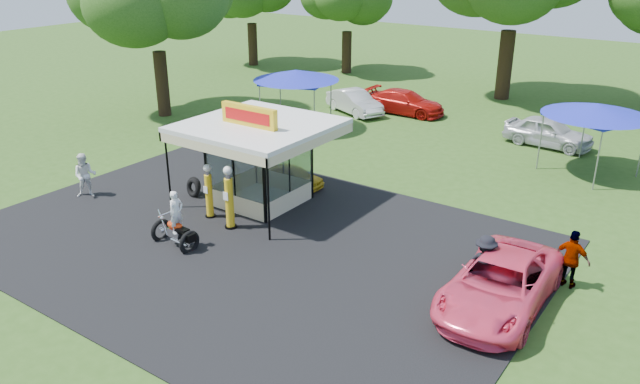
# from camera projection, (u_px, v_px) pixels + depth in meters

# --- Properties ---
(ground) EXTENTS (120.00, 120.00, 0.00)m
(ground) POSITION_uv_depth(u_px,v_px,m) (211.00, 263.00, 20.84)
(ground) COLOR #2E4F18
(ground) RESTS_ON ground
(asphalt_apron) EXTENTS (20.00, 14.00, 0.04)m
(asphalt_apron) POSITION_uv_depth(u_px,v_px,m) (250.00, 241.00, 22.35)
(asphalt_apron) COLOR black
(asphalt_apron) RESTS_ON ground
(gas_station_kiosk) EXTENTS (5.40, 5.40, 4.18)m
(gas_station_kiosk) POSITION_uv_depth(u_px,v_px,m) (259.00, 161.00, 25.02)
(gas_station_kiosk) COLOR white
(gas_station_kiosk) RESTS_ON ground
(gas_pump_left) EXTENTS (0.41, 0.41, 2.20)m
(gas_pump_left) POSITION_uv_depth(u_px,v_px,m) (209.00, 192.00, 23.89)
(gas_pump_left) COLOR black
(gas_pump_left) RESTS_ON ground
(gas_pump_right) EXTENTS (0.46, 0.46, 2.47)m
(gas_pump_right) POSITION_uv_depth(u_px,v_px,m) (229.00, 199.00, 22.93)
(gas_pump_right) COLOR black
(gas_pump_right) RESTS_ON ground
(motorcycle) EXTENTS (1.87, 0.97, 2.19)m
(motorcycle) POSITION_uv_depth(u_px,v_px,m) (176.00, 224.00, 21.69)
(motorcycle) COLOR black
(motorcycle) RESTS_ON ground
(spare_tires) EXTENTS (0.98, 0.63, 0.83)m
(spare_tires) POSITION_uv_depth(u_px,v_px,m) (194.00, 187.00, 26.17)
(spare_tires) COLOR black
(spare_tires) RESTS_ON ground
(a_frame_sign) EXTENTS (0.48, 0.43, 0.86)m
(a_frame_sign) POSITION_uv_depth(u_px,v_px,m) (481.00, 327.00, 16.70)
(a_frame_sign) COLOR #593819
(a_frame_sign) RESTS_ON ground
(kiosk_car) EXTENTS (2.82, 1.13, 0.96)m
(kiosk_car) POSITION_uv_depth(u_px,v_px,m) (293.00, 176.00, 27.18)
(kiosk_car) COLOR gold
(kiosk_car) RESTS_ON ground
(pink_sedan) EXTENTS (2.70, 5.59, 1.53)m
(pink_sedan) POSITION_uv_depth(u_px,v_px,m) (500.00, 284.00, 18.12)
(pink_sedan) COLOR #F74369
(pink_sedan) RESTS_ON ground
(spectator_west) EXTENTS (1.15, 1.16, 1.89)m
(spectator_west) POSITION_uv_depth(u_px,v_px,m) (85.00, 175.00, 25.91)
(spectator_west) COLOR white
(spectator_west) RESTS_ON ground
(spectator_east_a) EXTENTS (1.24, 0.75, 1.87)m
(spectator_east_a) POSITION_uv_depth(u_px,v_px,m) (485.00, 264.00, 18.87)
(spectator_east_a) COLOR black
(spectator_east_a) RESTS_ON ground
(spectator_east_b) EXTENTS (1.17, 0.60, 1.91)m
(spectator_east_b) POSITION_uv_depth(u_px,v_px,m) (572.00, 259.00, 19.11)
(spectator_east_b) COLOR gray
(spectator_east_b) RESTS_ON ground
(bg_car_a) EXTENTS (4.59, 3.13, 1.43)m
(bg_car_a) POSITION_uv_depth(u_px,v_px,m) (355.00, 102.00, 38.50)
(bg_car_a) COLOR silver
(bg_car_a) RESTS_ON ground
(bg_car_b) EXTENTS (4.99, 2.10, 1.44)m
(bg_car_b) POSITION_uv_depth(u_px,v_px,m) (405.00, 102.00, 38.42)
(bg_car_b) COLOR red
(bg_car_b) RESTS_ON ground
(bg_car_c) EXTENTS (4.63, 2.18, 1.53)m
(bg_car_c) POSITION_uv_depth(u_px,v_px,m) (548.00, 132.00, 32.34)
(bg_car_c) COLOR silver
(bg_car_c) RESTS_ON ground
(tent_west) EXTENTS (4.80, 4.80, 3.35)m
(tent_west) POSITION_uv_depth(u_px,v_px,m) (296.00, 76.00, 34.55)
(tent_west) COLOR gray
(tent_west) RESTS_ON ground
(tent_east) EXTENTS (4.71, 4.71, 3.29)m
(tent_east) POSITION_uv_depth(u_px,v_px,m) (596.00, 110.00, 27.79)
(tent_east) COLOR gray
(tent_east) RESTS_ON ground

